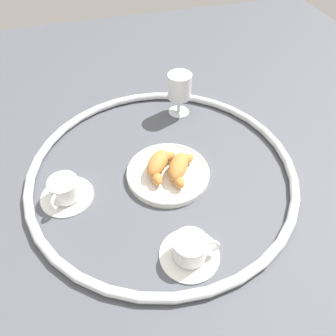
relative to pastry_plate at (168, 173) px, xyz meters
name	(u,v)px	position (x,y,z in m)	size (l,w,h in m)	color
ground_plane	(162,172)	(-0.02, -0.01, -0.01)	(2.20, 2.20, 0.00)	#4C4F56
table_chrome_rim	(162,169)	(-0.02, -0.01, 0.00)	(0.73, 0.73, 0.02)	silver
pastry_plate	(168,173)	(0.00, 0.00, 0.00)	(0.23, 0.23, 0.02)	white
croissant_large	(159,165)	(-0.01, -0.02, 0.03)	(0.12, 0.11, 0.04)	#BC7A38
croissant_small	(179,167)	(0.01, 0.03, 0.03)	(0.12, 0.11, 0.04)	#BC7A38
coffee_cup_near	(65,191)	(0.00, -0.27, 0.02)	(0.14, 0.14, 0.06)	white
coffee_cup_far	(190,250)	(0.25, -0.02, 0.02)	(0.14, 0.14, 0.06)	white
juice_glass_left	(179,88)	(-0.27, 0.11, 0.08)	(0.08, 0.08, 0.14)	white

